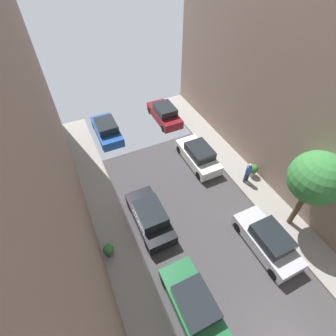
% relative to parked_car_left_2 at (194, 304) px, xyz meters
% --- Properties ---
extents(parked_car_left_2, '(1.78, 4.20, 1.57)m').
position_rel_parked_car_left_2_xyz_m(parked_car_left_2, '(0.00, 0.00, 0.00)').
color(parked_car_left_2, '#1E6638').
rests_on(parked_car_left_2, ground).
extents(parked_car_left_3, '(1.78, 4.20, 1.57)m').
position_rel_parked_car_left_2_xyz_m(parked_car_left_3, '(0.00, 5.40, 0.00)').
color(parked_car_left_3, black).
rests_on(parked_car_left_3, ground).
extents(parked_car_left_4, '(1.78, 4.20, 1.57)m').
position_rel_parked_car_left_2_xyz_m(parked_car_left_4, '(0.00, 14.87, 0.00)').
color(parked_car_left_4, '#194799').
rests_on(parked_car_left_4, ground).
extents(parked_car_right_2, '(1.78, 4.20, 1.57)m').
position_rel_parked_car_left_2_xyz_m(parked_car_right_2, '(5.40, 1.07, 0.00)').
color(parked_car_right_2, silver).
rests_on(parked_car_right_2, ground).
extents(parked_car_right_3, '(1.78, 4.20, 1.57)m').
position_rel_parked_car_left_2_xyz_m(parked_car_right_3, '(5.40, 8.84, 0.00)').
color(parked_car_right_3, white).
rests_on(parked_car_right_3, ground).
extents(parked_car_right_4, '(1.78, 4.20, 1.57)m').
position_rel_parked_car_left_2_xyz_m(parked_car_right_4, '(5.40, 14.95, 0.00)').
color(parked_car_right_4, maroon).
rests_on(parked_car_right_4, ground).
extents(pedestrian, '(0.40, 0.36, 1.72)m').
position_rel_parked_car_left_2_xyz_m(pedestrian, '(7.43, 5.60, 0.35)').
color(pedestrian, '#2D334C').
rests_on(pedestrian, sidewalk_right).
extents(street_tree_1, '(2.84, 2.84, 5.53)m').
position_rel_parked_car_left_2_xyz_m(street_tree_1, '(7.81, 1.69, 3.51)').
color(street_tree_1, brown).
rests_on(street_tree_1, sidewalk_right).
extents(potted_plant_3, '(0.59, 0.59, 0.82)m').
position_rel_parked_car_left_2_xyz_m(potted_plant_3, '(-2.87, 4.45, -0.14)').
color(potted_plant_3, slate).
rests_on(potted_plant_3, sidewalk_left).
extents(potted_plant_5, '(0.65, 0.65, 0.98)m').
position_rel_parked_car_left_2_xyz_m(potted_plant_5, '(8.21, 5.87, -0.02)').
color(potted_plant_5, '#B2A899').
rests_on(potted_plant_5, sidewalk_right).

